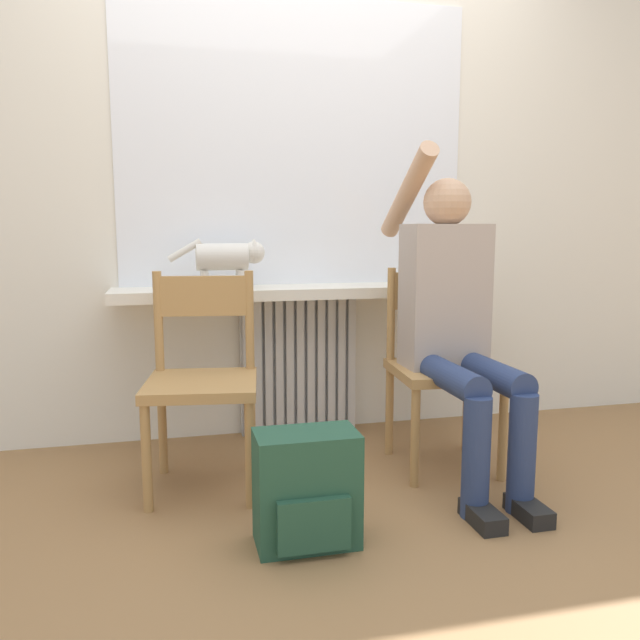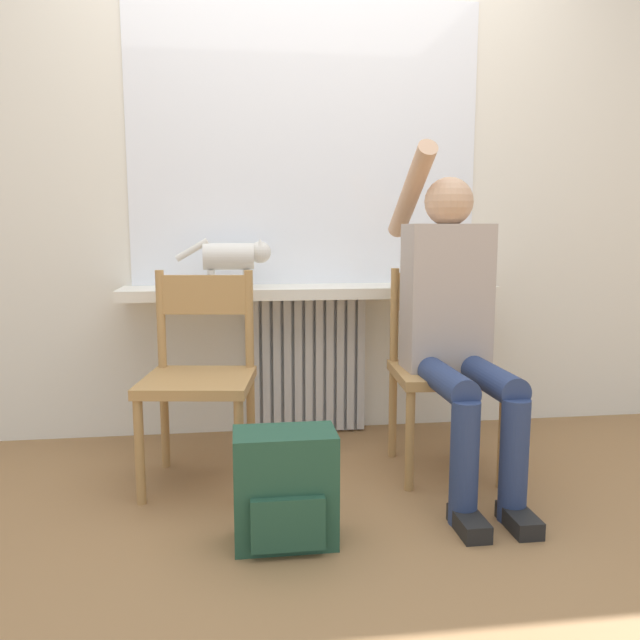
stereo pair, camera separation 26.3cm
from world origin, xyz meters
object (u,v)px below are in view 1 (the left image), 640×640
at_px(chair_right, 441,364).
at_px(person, 455,314).
at_px(chair_left, 202,377).
at_px(cat, 228,257).
at_px(backpack, 307,490).

bearing_deg(chair_right, person, -87.01).
height_order(chair_left, cat, cat).
distance_m(chair_right, backpack, 0.95).
distance_m(chair_left, person, 1.04).
xyz_separation_m(chair_left, cat, (0.15, 0.42, 0.45)).
distance_m(person, cat, 1.04).
xyz_separation_m(chair_right, cat, (-0.86, 0.42, 0.45)).
height_order(chair_left, chair_right, same).
height_order(cat, backpack, cat).
relative_size(chair_left, backpack, 2.26).
height_order(chair_right, person, person).
bearing_deg(chair_left, chair_right, 8.10).
bearing_deg(chair_right, cat, 158.27).
relative_size(chair_right, person, 0.62).
bearing_deg(backpack, chair_right, 38.11).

